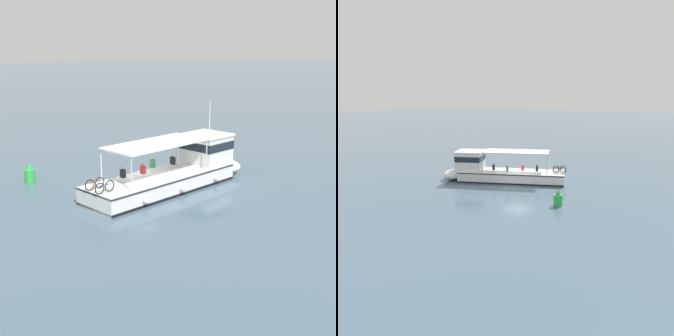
{
  "view_description": "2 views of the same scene",
  "coord_description": "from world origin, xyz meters",
  "views": [
    {
      "loc": [
        -28.55,
        8.52,
        9.25
      ],
      "look_at": [
        -0.96,
        -1.98,
        1.4
      ],
      "focal_mm": 50.98,
      "sensor_mm": 36.0,
      "label": 1
    },
    {
      "loc": [
        28.02,
        17.86,
        8.53
      ],
      "look_at": [
        -0.96,
        -1.98,
        1.4
      ],
      "focal_mm": 36.93,
      "sensor_mm": 36.0,
      "label": 2
    }
  ],
  "objects": [
    {
      "name": "channel_buoy",
      "position": [
        3.65,
        6.24,
        0.57
      ],
      "size": [
        0.7,
        0.7,
        1.4
      ],
      "color": "green",
      "rests_on": "ground"
    },
    {
      "name": "ferry_main",
      "position": [
        -0.53,
        -2.9,
        1.02
      ],
      "size": [
        8.15,
        12.83,
        5.32
      ],
      "color": "white",
      "rests_on": "ground"
    },
    {
      "name": "ground_plane",
      "position": [
        0.0,
        0.0,
        0.0
      ],
      "size": [
        400.0,
        400.0,
        0.0
      ],
      "primitive_type": "plane",
      "color": "slate"
    }
  ]
}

